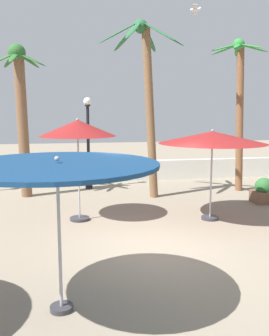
{
  "coord_description": "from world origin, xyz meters",
  "views": [
    {
      "loc": [
        -1.96,
        -7.95,
        3.1
      ],
      "look_at": [
        0.0,
        2.91,
        1.4
      ],
      "focal_mm": 40.61,
      "sensor_mm": 36.0,
      "label": 1
    }
  ],
  "objects_px": {
    "patio_umbrella_1": "(78,129)",
    "planter": "(264,191)",
    "palm_tree_2": "(21,105)",
    "patio_umbrella_3": "(57,169)",
    "patio_umbrella_0": "(212,138)",
    "seagull_0": "(195,9)",
    "palm_tree_1": "(147,90)",
    "palm_tree_0": "(239,99)",
    "lamp_post_2": "(88,138)"
  },
  "relations": [
    {
      "from": "patio_umbrella_0",
      "to": "palm_tree_2",
      "type": "height_order",
      "value": "palm_tree_2"
    },
    {
      "from": "patio_umbrella_1",
      "to": "palm_tree_2",
      "type": "bearing_deg",
      "value": 118.55
    },
    {
      "from": "patio_umbrella_0",
      "to": "palm_tree_1",
      "type": "relative_size",
      "value": 0.49
    },
    {
      "from": "lamp_post_2",
      "to": "planter",
      "type": "distance_m",
      "value": 6.78
    },
    {
      "from": "patio_umbrella_3",
      "to": "palm_tree_1",
      "type": "relative_size",
      "value": 0.5
    },
    {
      "from": "patio_umbrella_3",
      "to": "seagull_0",
      "type": "xyz_separation_m",
      "value": [
        4.47,
        7.02,
        4.15
      ]
    },
    {
      "from": "patio_umbrella_3",
      "to": "seagull_0",
      "type": "relative_size",
      "value": 2.39
    },
    {
      "from": "planter",
      "to": "palm_tree_1",
      "type": "bearing_deg",
      "value": 158.13
    },
    {
      "from": "patio_umbrella_0",
      "to": "seagull_0",
      "type": "bearing_deg",
      "value": 82.76
    },
    {
      "from": "patio_umbrella_3",
      "to": "planter",
      "type": "relative_size",
      "value": 3.55
    },
    {
      "from": "palm_tree_2",
      "to": "planter",
      "type": "bearing_deg",
      "value": -16.73
    },
    {
      "from": "patio_umbrella_3",
      "to": "seagull_0",
      "type": "height_order",
      "value": "seagull_0"
    },
    {
      "from": "palm_tree_1",
      "to": "palm_tree_0",
      "type": "bearing_deg",
      "value": 8.06
    },
    {
      "from": "palm_tree_2",
      "to": "planter",
      "type": "height_order",
      "value": "palm_tree_2"
    },
    {
      "from": "patio_umbrella_3",
      "to": "palm_tree_1",
      "type": "bearing_deg",
      "value": 68.25
    },
    {
      "from": "palm_tree_1",
      "to": "patio_umbrella_1",
      "type": "bearing_deg",
      "value": -135.27
    },
    {
      "from": "patio_umbrella_0",
      "to": "palm_tree_0",
      "type": "height_order",
      "value": "palm_tree_0"
    },
    {
      "from": "palm_tree_1",
      "to": "seagull_0",
      "type": "height_order",
      "value": "seagull_0"
    },
    {
      "from": "patio_umbrella_1",
      "to": "palm_tree_1",
      "type": "distance_m",
      "value": 3.68
    },
    {
      "from": "patio_umbrella_3",
      "to": "planter",
      "type": "xyz_separation_m",
      "value": [
        6.63,
        5.87,
        -1.86
      ]
    },
    {
      "from": "patio_umbrella_3",
      "to": "palm_tree_0",
      "type": "bearing_deg",
      "value": 50.16
    },
    {
      "from": "palm_tree_0",
      "to": "planter",
      "type": "distance_m",
      "value": 3.7
    },
    {
      "from": "patio_umbrella_1",
      "to": "seagull_0",
      "type": "xyz_separation_m",
      "value": [
        4.01,
        2.12,
        3.82
      ]
    },
    {
      "from": "palm_tree_0",
      "to": "palm_tree_1",
      "type": "bearing_deg",
      "value": -171.94
    },
    {
      "from": "patio_umbrella_0",
      "to": "palm_tree_2",
      "type": "xyz_separation_m",
      "value": [
        -5.5,
        3.95,
        0.94
      ]
    },
    {
      "from": "patio_umbrella_0",
      "to": "palm_tree_0",
      "type": "relative_size",
      "value": 0.53
    },
    {
      "from": "palm_tree_1",
      "to": "patio_umbrella_3",
      "type": "bearing_deg",
      "value": -111.75
    },
    {
      "from": "patio_umbrella_1",
      "to": "palm_tree_0",
      "type": "height_order",
      "value": "palm_tree_0"
    },
    {
      "from": "palm_tree_1",
      "to": "palm_tree_2",
      "type": "height_order",
      "value": "palm_tree_1"
    },
    {
      "from": "lamp_post_2",
      "to": "palm_tree_1",
      "type": "bearing_deg",
      "value": -44.8
    },
    {
      "from": "patio_umbrella_1",
      "to": "palm_tree_0",
      "type": "distance_m",
      "value": 6.85
    },
    {
      "from": "palm_tree_1",
      "to": "lamp_post_2",
      "type": "relative_size",
      "value": 1.7
    },
    {
      "from": "palm_tree_2",
      "to": "lamp_post_2",
      "type": "height_order",
      "value": "palm_tree_2"
    },
    {
      "from": "patio_umbrella_0",
      "to": "palm_tree_2",
      "type": "distance_m",
      "value": 6.84
    },
    {
      "from": "lamp_post_2",
      "to": "seagull_0",
      "type": "relative_size",
      "value": 2.83
    },
    {
      "from": "seagull_0",
      "to": "patio_umbrella_1",
      "type": "bearing_deg",
      "value": -152.12
    },
    {
      "from": "lamp_post_2",
      "to": "planter",
      "type": "height_order",
      "value": "lamp_post_2"
    },
    {
      "from": "palm_tree_2",
      "to": "palm_tree_1",
      "type": "bearing_deg",
      "value": -12.09
    },
    {
      "from": "palm_tree_0",
      "to": "palm_tree_2",
      "type": "distance_m",
      "value": 7.95
    },
    {
      "from": "palm_tree_0",
      "to": "lamp_post_2",
      "type": "bearing_deg",
      "value": 165.74
    },
    {
      "from": "palm_tree_0",
      "to": "seagull_0",
      "type": "relative_size",
      "value": 4.5
    },
    {
      "from": "patio_umbrella_3",
      "to": "seagull_0",
      "type": "distance_m",
      "value": 9.3
    },
    {
      "from": "patio_umbrella_0",
      "to": "patio_umbrella_3",
      "type": "height_order",
      "value": "patio_umbrella_0"
    },
    {
      "from": "patio_umbrella_0",
      "to": "patio_umbrella_1",
      "type": "xyz_separation_m",
      "value": [
        -3.67,
        0.58,
        0.24
      ]
    },
    {
      "from": "patio_umbrella_1",
      "to": "planter",
      "type": "distance_m",
      "value": 6.61
    },
    {
      "from": "palm_tree_0",
      "to": "palm_tree_1",
      "type": "xyz_separation_m",
      "value": [
        -3.63,
        -0.51,
        0.27
      ]
    },
    {
      "from": "lamp_post_2",
      "to": "palm_tree_0",
      "type": "bearing_deg",
      "value": -14.26
    },
    {
      "from": "patio_umbrella_0",
      "to": "lamp_post_2",
      "type": "bearing_deg",
      "value": 122.32
    },
    {
      "from": "palm_tree_1",
      "to": "seagull_0",
      "type": "xyz_separation_m",
      "value": [
        1.54,
        -0.33,
        2.63
      ]
    },
    {
      "from": "palm_tree_0",
      "to": "palm_tree_1",
      "type": "height_order",
      "value": "palm_tree_1"
    }
  ]
}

